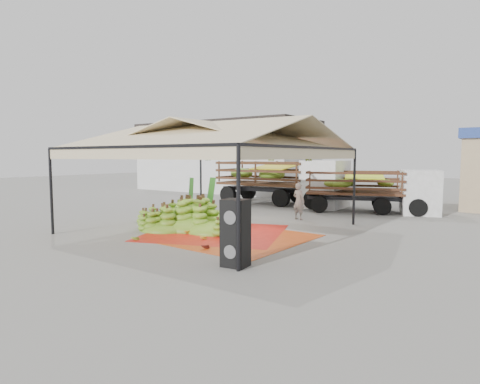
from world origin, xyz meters
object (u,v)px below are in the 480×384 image
Objects in this scene: speaker_stack at (235,233)px; vendor at (299,201)px; banana_heap at (190,213)px; truck_left at (285,177)px; truck_right at (376,186)px.

speaker_stack reaches higher than vendor.
speaker_stack is (4.66, -3.51, 0.28)m from banana_heap.
vendor is (-2.10, 7.63, -0.04)m from speaker_stack.
truck_left reaches higher than banana_heap.
truck_left is at bearing 93.55° from banana_heap.
vendor is 4.68m from truck_right.
truck_left is at bearing 106.73° from speaker_stack.
speaker_stack is 11.81m from truck_right.
banana_heap is 5.84m from speaker_stack.
speaker_stack is 13.20m from truck_left.
vendor is at bearing -56.92° from truck_left.
speaker_stack reaches higher than banana_heap.
truck_left is (-0.53, 8.60, 0.99)m from banana_heap.
truck_right is at bearing 83.63° from speaker_stack.
banana_heap is 3.26× the size of vendor.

